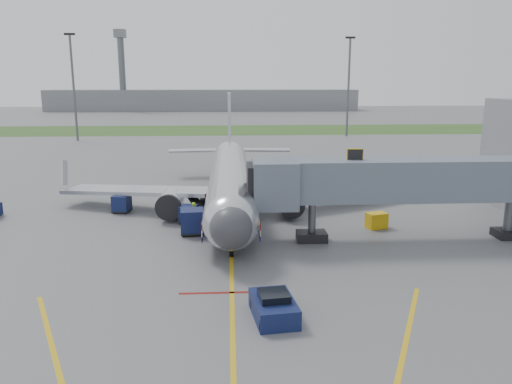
{
  "coord_description": "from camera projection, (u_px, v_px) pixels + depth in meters",
  "views": [
    {
      "loc": [
        -0.06,
        -30.24,
        11.73
      ],
      "look_at": [
        1.98,
        7.58,
        3.2
      ],
      "focal_mm": 35.0,
      "sensor_mm": 36.0,
      "label": 1
    }
  ],
  "objects": [
    {
      "name": "ground",
      "position": [
        232.0,
        267.0,
        32.04
      ],
      "size": [
        400.0,
        400.0,
        0.0
      ],
      "primitive_type": "plane",
      "color": "#565659",
      "rests_on": "ground"
    },
    {
      "name": "grass_strip",
      "position": [
        229.0,
        130.0,
        119.71
      ],
      "size": [
        300.0,
        25.0,
        0.01
      ],
      "primitive_type": "cube",
      "color": "#2D4C1E",
      "rests_on": "ground"
    },
    {
      "name": "apron_markings",
      "position": [
        232.0,
        321.0,
        24.83
      ],
      "size": [
        21.52,
        50.0,
        0.01
      ],
      "color": "gold",
      "rests_on": "ground"
    },
    {
      "name": "airliner",
      "position": [
        230.0,
        180.0,
        46.31
      ],
      "size": [
        32.1,
        35.67,
        10.25
      ],
      "color": "silver",
      "rests_on": "ground"
    },
    {
      "name": "jet_bridge",
      "position": [
        406.0,
        181.0,
        36.6
      ],
      "size": [
        25.3,
        4.0,
        6.9
      ],
      "color": "slate",
      "rests_on": "ground"
    },
    {
      "name": "light_mast_left",
      "position": [
        73.0,
        85.0,
        96.28
      ],
      "size": [
        2.0,
        0.44,
        20.4
      ],
      "color": "#595B60",
      "rests_on": "ground"
    },
    {
      "name": "light_mast_right",
      "position": [
        349.0,
        85.0,
        104.05
      ],
      "size": [
        2.0,
        0.44,
        20.4
      ],
      "color": "#595B60",
      "rests_on": "ground"
    },
    {
      "name": "distant_terminal",
      "position": [
        203.0,
        100.0,
        196.24
      ],
      "size": [
        120.0,
        14.0,
        8.0
      ],
      "primitive_type": "cube",
      "color": "slate",
      "rests_on": "ground"
    },
    {
      "name": "control_tower",
      "position": [
        122.0,
        65.0,
        186.86
      ],
      "size": [
        4.0,
        4.0,
        30.0
      ],
      "color": "#595B60",
      "rests_on": "ground"
    },
    {
      "name": "pushback_tug",
      "position": [
        274.0,
        307.0,
        25.06
      ],
      "size": [
        2.42,
        3.53,
        1.37
      ],
      "color": "#0D1C3C",
      "rests_on": "ground"
    },
    {
      "name": "baggage_cart_a",
      "position": [
        189.0,
        214.0,
        41.58
      ],
      "size": [
        1.66,
        1.66,
        1.53
      ],
      "color": "#0D1C3C",
      "rests_on": "ground"
    },
    {
      "name": "baggage_cart_b",
      "position": [
        192.0,
        222.0,
        38.67
      ],
      "size": [
        1.97,
        1.97,
        1.95
      ],
      "color": "#0D1C3C",
      "rests_on": "ground"
    },
    {
      "name": "baggage_cart_c",
      "position": [
        122.0,
        204.0,
        45.04
      ],
      "size": [
        1.73,
        1.73,
        1.58
      ],
      "color": "#0D1C3C",
      "rests_on": "ground"
    },
    {
      "name": "belt_loader",
      "position": [
        201.0,
        217.0,
        41.84
      ],
      "size": [
        2.68,
        4.16,
        1.99
      ],
      "color": "#0D1C3C",
      "rests_on": "ground"
    },
    {
      "name": "ground_power_cart",
      "position": [
        377.0,
        221.0,
        40.32
      ],
      "size": [
        1.8,
        1.43,
        1.26
      ],
      "color": "#E5AD0D",
      "rests_on": "ground"
    },
    {
      "name": "ramp_worker",
      "position": [
        194.0,
        214.0,
        41.07
      ],
      "size": [
        0.8,
        0.65,
        1.91
      ],
      "primitive_type": "imported",
      "rotation": [
        0.0,
        0.0,
        0.31
      ],
      "color": "#97E01A",
      "rests_on": "ground"
    }
  ]
}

